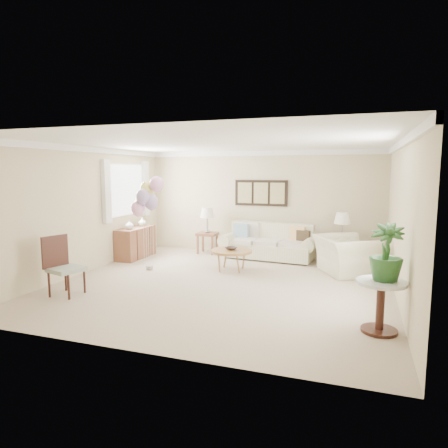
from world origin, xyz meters
name	(u,v)px	position (x,y,z in m)	size (l,w,h in m)	color
ground_plane	(223,284)	(0.00, 0.00, 0.00)	(6.00, 6.00, 0.00)	tan
room_shell	(219,197)	(-0.11, 0.09, 1.63)	(6.04, 6.04, 2.60)	beige
wall_art_triptych	(261,193)	(0.00, 2.96, 1.55)	(1.35, 0.06, 0.65)	black
sofa	(270,245)	(0.35, 2.47, 0.33)	(2.36, 1.04, 0.84)	beige
end_table_left	(207,236)	(-1.30, 2.56, 0.45)	(0.49, 0.45, 0.54)	brown
end_table_right	(341,244)	(2.00, 2.51, 0.45)	(0.49, 0.45, 0.53)	brown
lamp_left	(207,213)	(-1.30, 2.56, 1.03)	(0.36, 0.36, 0.64)	gray
lamp_right	(342,219)	(2.00, 2.51, 1.02)	(0.36, 0.36, 0.63)	gray
coffee_table	(232,252)	(-0.16, 1.04, 0.41)	(0.88, 0.88, 0.44)	olive
decor_bowl	(231,248)	(-0.17, 1.04, 0.47)	(0.24, 0.24, 0.06)	black
armchair	(345,255)	(2.13, 1.55, 0.38)	(1.18, 1.03, 0.76)	beige
side_table	(381,294)	(2.67, -1.46, 0.52)	(0.64, 0.64, 0.69)	silver
potted_plant	(386,252)	(2.71, -1.44, 1.06)	(0.42, 0.42, 0.75)	#23481B
accent_chair	(63,264)	(-2.36, -1.48, 0.53)	(0.62, 0.62, 1.01)	#93A18F
credenza	(136,243)	(-2.76, 1.50, 0.37)	(0.46, 1.20, 0.74)	brown
vase_white	(129,225)	(-2.74, 1.21, 0.84)	(0.20, 0.20, 0.21)	silver
vase_sage	(142,222)	(-2.74, 1.80, 0.84)	(0.20, 0.20, 0.21)	silver
balloon_cluster	(147,197)	(-1.85, 0.51, 1.57)	(0.62, 0.56, 2.00)	gray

